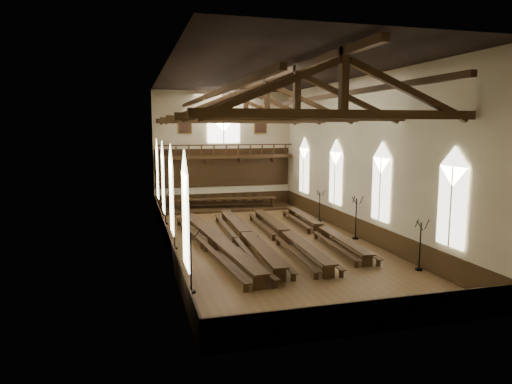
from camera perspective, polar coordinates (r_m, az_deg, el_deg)
ground at (r=27.98m, az=1.31°, el=-6.22°), size 26.00×26.00×0.00m
room_walls at (r=27.12m, az=1.36°, el=7.13°), size 26.00×26.00×26.00m
wainscot_band at (r=27.84m, az=1.32°, el=-5.02°), size 12.00×26.00×1.20m
side_windows at (r=27.30m, az=1.34°, el=1.41°), size 11.85×19.80×4.50m
end_window at (r=39.64m, az=-4.08°, el=8.51°), size 2.80×0.12×3.80m
minstrels_gallery at (r=39.52m, az=-3.96°, el=3.70°), size 11.80×1.24×3.70m
portraits at (r=39.64m, az=-4.08°, el=8.33°), size 7.75×0.09×1.45m
roof_trusses at (r=27.15m, az=1.37°, el=10.84°), size 11.70×25.70×2.80m
refectory_row_a at (r=26.25m, az=-5.20°, el=-5.90°), size 2.32×14.99×0.80m
refectory_row_b at (r=27.25m, az=-1.21°, el=-5.39°), size 1.78×14.63×0.77m
refectory_row_c at (r=27.73m, az=3.76°, el=-5.21°), size 1.79×14.40×0.74m
refectory_row_d at (r=29.58m, az=8.19°, el=-4.49°), size 1.83×14.07×0.71m
dais at (r=38.75m, az=-3.73°, el=-2.08°), size 11.40×2.76×0.18m
high_table at (r=38.62m, az=-3.74°, el=-0.95°), size 8.62×1.95×0.80m
high_chairs at (r=39.45m, az=-3.99°, el=-0.95°), size 6.77×0.48×1.01m
candelabrum_left_near at (r=19.58m, az=-8.12°, el=-10.08°), size 0.82×0.80×2.74m
candelabrum_left_mid at (r=26.63m, az=-10.14°, el=-5.52°), size 0.65×0.71×2.32m
candelabrum_left_far at (r=33.34m, az=-11.26°, el=-2.67°), size 0.75×0.77×2.57m
candelabrum_right_near at (r=23.70m, az=19.77°, el=-7.43°), size 0.75×0.74×2.52m
candelabrum_right_mid at (r=29.10m, az=12.36°, el=-4.18°), size 0.82×0.77×2.71m
candelabrum_right_far at (r=34.13m, az=7.94°, el=-2.47°), size 0.69×0.68×2.33m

